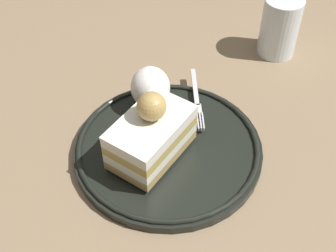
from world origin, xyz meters
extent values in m
plane|color=#876F52|center=(0.00, 0.00, 0.00)|extent=(2.40, 2.40, 0.00)
cylinder|color=black|center=(-0.01, -0.01, 0.01)|extent=(0.23, 0.23, 0.01)
torus|color=black|center=(-0.01, -0.01, 0.01)|extent=(0.22, 0.22, 0.01)
cube|color=tan|center=(0.02, 0.00, 0.02)|extent=(0.11, 0.11, 0.01)
cube|color=white|center=(0.02, 0.00, 0.03)|extent=(0.11, 0.11, 0.01)
cube|color=tan|center=(0.02, 0.00, 0.05)|extent=(0.11, 0.11, 0.01)
cube|color=white|center=(0.02, 0.00, 0.06)|extent=(0.11, 0.11, 0.01)
cube|color=white|center=(0.02, 0.00, 0.07)|extent=(0.12, 0.11, 0.00)
sphere|color=tan|center=(0.01, -0.01, 0.08)|extent=(0.03, 0.03, 0.03)
ellipsoid|color=white|center=(0.00, -0.08, 0.04)|extent=(0.05, 0.05, 0.06)
cube|color=silver|center=(-0.06, -0.10, 0.02)|extent=(0.02, 0.07, 0.00)
cube|color=silver|center=(-0.05, -0.05, 0.02)|extent=(0.01, 0.02, 0.00)
cube|color=silver|center=(-0.05, -0.03, 0.02)|extent=(0.01, 0.03, 0.00)
cube|color=silver|center=(-0.05, -0.03, 0.02)|extent=(0.01, 0.03, 0.00)
cube|color=silver|center=(-0.05, -0.03, 0.02)|extent=(0.01, 0.03, 0.00)
cube|color=silver|center=(-0.06, -0.03, 0.02)|extent=(0.01, 0.03, 0.00)
cylinder|color=silver|center=(-0.21, -0.17, 0.04)|extent=(0.06, 0.06, 0.09)
cylinder|color=#B7232D|center=(-0.21, -0.17, 0.04)|extent=(0.05, 0.05, 0.07)
camera|label=1|loc=(0.08, 0.34, 0.42)|focal=48.64mm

